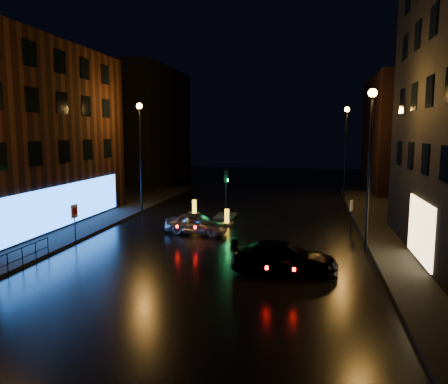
# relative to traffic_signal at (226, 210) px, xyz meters

# --- Properties ---
(ground) EXTENTS (120.00, 120.00, 0.00)m
(ground) POSITION_rel_traffic_signal_xyz_m (1.20, -14.00, -0.50)
(ground) COLOR black
(ground) RESTS_ON ground
(pavement_left) EXTENTS (12.00, 44.00, 0.15)m
(pavement_left) POSITION_rel_traffic_signal_xyz_m (-12.80, -6.00, -0.43)
(pavement_left) COLOR black
(pavement_left) RESTS_ON ground
(building_far_left) EXTENTS (8.00, 16.00, 14.00)m
(building_far_left) POSITION_rel_traffic_signal_xyz_m (-14.80, 21.00, 6.50)
(building_far_left) COLOR black
(building_far_left) RESTS_ON ground
(building_far_right) EXTENTS (8.00, 14.00, 12.00)m
(building_far_right) POSITION_rel_traffic_signal_xyz_m (16.20, 18.00, 5.50)
(building_far_right) COLOR black
(building_far_right) RESTS_ON ground
(street_lamp_lfar) EXTENTS (0.44, 0.44, 8.37)m
(street_lamp_lfar) POSITION_rel_traffic_signal_xyz_m (-6.60, -0.00, 5.06)
(street_lamp_lfar) COLOR black
(street_lamp_lfar) RESTS_ON ground
(street_lamp_rnear) EXTENTS (0.44, 0.44, 8.37)m
(street_lamp_rnear) POSITION_rel_traffic_signal_xyz_m (9.00, -8.00, 5.06)
(street_lamp_rnear) COLOR black
(street_lamp_rnear) RESTS_ON ground
(street_lamp_rfar) EXTENTS (0.44, 0.44, 8.37)m
(street_lamp_rfar) POSITION_rel_traffic_signal_xyz_m (9.00, 8.00, 5.06)
(street_lamp_rfar) COLOR black
(street_lamp_rfar) RESTS_ON ground
(traffic_signal) EXTENTS (1.40, 2.40, 3.45)m
(traffic_signal) POSITION_rel_traffic_signal_xyz_m (0.00, 0.00, 0.00)
(traffic_signal) COLOR black
(traffic_signal) RESTS_ON ground
(guard_railing) EXTENTS (0.05, 6.04, 1.00)m
(guard_railing) POSITION_rel_traffic_signal_xyz_m (-6.80, -15.00, 0.24)
(guard_railing) COLOR black
(guard_railing) RESTS_ON ground
(silver_hatchback) EXTENTS (3.96, 1.92, 1.30)m
(silver_hatchback) POSITION_rel_traffic_signal_xyz_m (-0.73, -5.78, 0.15)
(silver_hatchback) COLOR #B3B6BC
(silver_hatchback) RESTS_ON ground
(dark_sedan) EXTENTS (4.95, 2.53, 1.38)m
(dark_sedan) POSITION_rel_traffic_signal_xyz_m (5.01, -12.29, 0.19)
(dark_sedan) COLOR black
(dark_sedan) RESTS_ON ground
(bollard_near) EXTENTS (0.81, 1.21, 1.06)m
(bollard_near) POSITION_rel_traffic_signal_xyz_m (0.59, -2.70, -0.27)
(bollard_near) COLOR black
(bollard_near) RESTS_ON ground
(bollard_far) EXTENTS (1.24, 1.49, 1.12)m
(bollard_far) POSITION_rel_traffic_signal_xyz_m (-2.53, 0.38, -0.26)
(bollard_far) COLOR black
(bollard_far) RESTS_ON ground
(road_sign_left) EXTENTS (0.11, 0.55, 2.25)m
(road_sign_left) POSITION_rel_traffic_signal_xyz_m (-6.70, -9.55, 1.18)
(road_sign_left) COLOR black
(road_sign_left) RESTS_ON ground
(road_sign_right) EXTENTS (0.23, 0.48, 2.07)m
(road_sign_right) POSITION_rel_traffic_signal_xyz_m (8.60, -3.67, 1.05)
(road_sign_right) COLOR black
(road_sign_right) RESTS_ON ground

